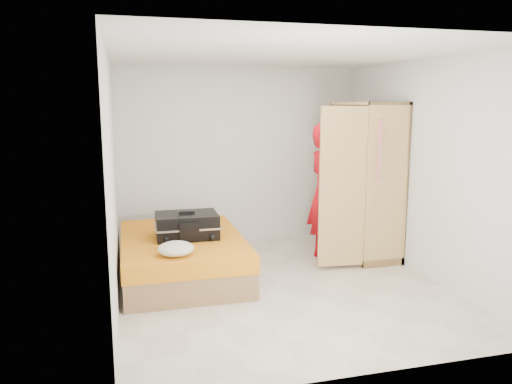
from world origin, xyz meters
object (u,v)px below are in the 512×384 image
object	(u,v)px
bed	(182,256)
wardrobe	(363,184)
person	(325,193)
round_cushion	(176,249)
suitcase	(187,226)

from	to	relation	value
bed	wardrobe	distance (m)	2.62
person	round_cushion	distance (m)	2.29
wardrobe	suitcase	size ratio (longest dim) A/B	2.79
bed	person	bearing A→B (deg)	5.30
wardrobe	round_cushion	size ratio (longest dim) A/B	5.49
round_cushion	bed	bearing A→B (deg)	79.21
bed	suitcase	bearing A→B (deg)	-42.91
wardrobe	bed	bearing A→B (deg)	-174.64
wardrobe	suitcase	bearing A→B (deg)	-173.23
wardrobe	suitcase	distance (m)	2.48
bed	wardrobe	bearing A→B (deg)	5.36
bed	wardrobe	world-z (taller)	wardrobe
round_cushion	person	bearing A→B (deg)	24.21
bed	person	xyz separation A→B (m)	(1.92, 0.18, 0.66)
wardrobe	round_cushion	bearing A→B (deg)	-159.57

